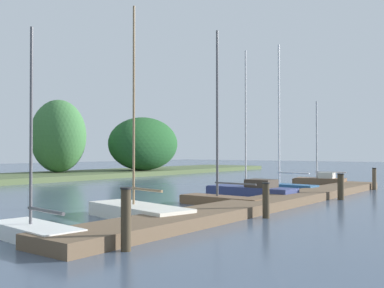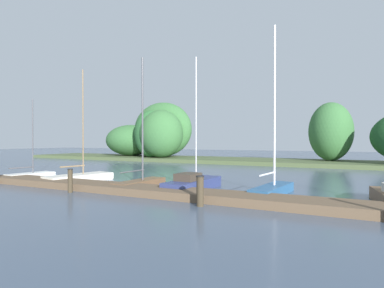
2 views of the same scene
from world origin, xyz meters
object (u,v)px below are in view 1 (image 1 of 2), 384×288
object	(u,v)px
sailboat_1	(136,210)
mooring_piling_1	(266,200)
sailboat_5	(319,181)
sailboat_3	(249,191)
sailboat_0	(32,230)
sailboat_4	(281,185)
mooring_piling_3	(374,179)
sailboat_2	(219,197)
mooring_piling_0	(126,219)
mooring_piling_2	(341,186)

from	to	relation	value
sailboat_1	mooring_piling_1	distance (m)	4.24
sailboat_5	mooring_piling_1	size ratio (longest dim) A/B	4.55
sailboat_1	sailboat_3	world-z (taller)	sailboat_1
sailboat_0	sailboat_4	bearing A→B (deg)	-79.69
sailboat_3	mooring_piling_3	world-z (taller)	sailboat_3
sailboat_0	sailboat_1	xyz separation A→B (m)	(4.06, 0.43, 0.03)
sailboat_2	mooring_piling_3	distance (m)	11.75
mooring_piling_0	mooring_piling_2	distance (m)	13.22
sailboat_3	sailboat_4	distance (m)	3.98
sailboat_4	sailboat_3	bearing A→B (deg)	102.13
sailboat_1	sailboat_4	size ratio (longest dim) A/B	0.87
mooring_piling_3	mooring_piling_1	bearing A→B (deg)	-179.12
sailboat_5	sailboat_4	bearing A→B (deg)	78.06
sailboat_0	mooring_piling_3	world-z (taller)	sailboat_0
sailboat_2	mooring_piling_2	bearing A→B (deg)	-119.81
sailboat_1	sailboat_5	distance (m)	16.37
sailboat_5	mooring_piling_1	bearing A→B (deg)	95.98
sailboat_2	sailboat_3	world-z (taller)	sailboat_2
sailboat_2	mooring_piling_1	bearing A→B (deg)	150.28
sailboat_1	mooring_piling_3	xyz separation A→B (m)	(16.01, -3.09, 0.35)
sailboat_2	sailboat_1	bearing A→B (deg)	90.46
sailboat_4	sailboat_5	distance (m)	4.74
sailboat_2	mooring_piling_1	distance (m)	3.70
sailboat_5	sailboat_0	bearing A→B (deg)	83.38
mooring_piling_0	mooring_piling_3	xyz separation A→B (m)	(19.56, 0.07, -0.07)
mooring_piling_3	mooring_piling_2	bearing A→B (deg)	-177.65
sailboat_0	mooring_piling_0	size ratio (longest dim) A/B	3.80
mooring_piling_2	sailboat_4	bearing A→B (deg)	63.16
mooring_piling_3	sailboat_5	bearing A→B (deg)	83.93
sailboat_1	mooring_piling_3	world-z (taller)	sailboat_1
sailboat_1	sailboat_5	size ratio (longest dim) A/B	1.32
sailboat_2	mooring_piling_0	xyz separation A→B (m)	(-8.18, -2.99, 0.36)
sailboat_0	sailboat_5	distance (m)	20.44
sailboat_0	mooring_piling_0	bearing A→B (deg)	-162.72
mooring_piling_1	mooring_piling_3	distance (m)	13.35
sailboat_1	sailboat_3	distance (m)	7.67
mooring_piling_0	mooring_piling_3	size ratio (longest dim) A/B	1.11
sailboat_4	mooring_piling_3	world-z (taller)	sailboat_4
mooring_piling_0	sailboat_5	bearing A→B (deg)	9.74
sailboat_0	mooring_piling_2	bearing A→B (deg)	-95.23
mooring_piling_0	mooring_piling_3	world-z (taller)	mooring_piling_0
sailboat_0	mooring_piling_1	size ratio (longest dim) A/B	4.55
sailboat_3	mooring_piling_0	bearing A→B (deg)	109.31
sailboat_4	mooring_piling_0	distance (m)	15.63
mooring_piling_1	mooring_piling_3	bearing A→B (deg)	0.88
sailboat_4	mooring_piling_3	size ratio (longest dim) A/B	6.37
mooring_piling_0	mooring_piling_2	xyz separation A→B (m)	(13.22, -0.19, -0.10)
sailboat_2	sailboat_5	size ratio (longest dim) A/B	1.34
sailboat_2	mooring_piling_2	distance (m)	5.96
mooring_piling_0	sailboat_1	bearing A→B (deg)	41.60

